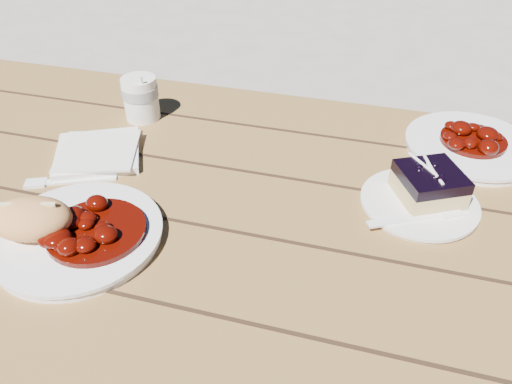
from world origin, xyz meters
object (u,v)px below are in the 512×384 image
(picnic_table, at_px, (173,254))
(main_plate, at_px, (78,236))
(blueberry_cake, at_px, (429,184))
(bread_roll, at_px, (31,219))
(coffee_cup, at_px, (141,98))
(second_plate, at_px, (471,146))
(dessert_plate, at_px, (419,204))

(picnic_table, xyz_separation_m, main_plate, (-0.07, -0.16, 0.17))
(blueberry_cake, bearing_deg, picnic_table, 162.48)
(bread_roll, bearing_deg, coffee_cup, 92.90)
(main_plate, bearing_deg, blueberry_cake, 25.38)
(blueberry_cake, xyz_separation_m, coffee_cup, (-0.57, 0.14, 0.01))
(bread_roll, xyz_separation_m, second_plate, (0.64, 0.45, -0.04))
(main_plate, relative_size, bread_roll, 2.09)
(picnic_table, bearing_deg, second_plate, 27.16)
(dessert_plate, distance_m, coffee_cup, 0.59)
(main_plate, xyz_separation_m, dessert_plate, (0.49, 0.22, -0.00))
(picnic_table, relative_size, coffee_cup, 22.52)
(picnic_table, relative_size, second_plate, 8.32)
(bread_roll, relative_size, dessert_plate, 0.64)
(bread_roll, relative_size, second_plate, 0.49)
(blueberry_cake, relative_size, coffee_cup, 1.43)
(picnic_table, distance_m, coffee_cup, 0.33)
(picnic_table, relative_size, blueberry_cake, 15.74)
(main_plate, bearing_deg, dessert_plate, 24.40)
(picnic_table, relative_size, main_plate, 8.16)
(main_plate, height_order, blueberry_cake, blueberry_cake)
(picnic_table, distance_m, dessert_plate, 0.46)
(main_plate, height_order, bread_roll, bread_roll)
(picnic_table, xyz_separation_m, coffee_cup, (-0.14, 0.21, 0.21))
(dessert_plate, distance_m, second_plate, 0.22)
(bread_roll, relative_size, blueberry_cake, 0.92)
(dessert_plate, bearing_deg, picnic_table, -171.75)
(bread_roll, height_order, coffee_cup, coffee_cup)
(bread_roll, distance_m, second_plate, 0.78)
(main_plate, relative_size, blueberry_cake, 1.93)
(picnic_table, bearing_deg, main_plate, -112.26)
(picnic_table, bearing_deg, bread_roll, -123.76)
(coffee_cup, bearing_deg, bread_roll, -87.10)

